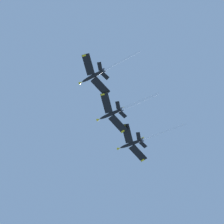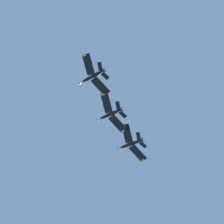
# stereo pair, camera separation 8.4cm
# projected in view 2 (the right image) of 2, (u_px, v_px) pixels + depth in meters

# --- Properties ---
(jet_inner_left) EXTENTS (19.55, 28.66, 10.95)m
(jet_inner_left) POSITION_uv_depth(u_px,v_px,m) (98.00, 73.00, 122.46)
(jet_inner_left) COLOR black
(jet_centre) EXTENTS (19.57, 28.93, 11.54)m
(jet_centre) POSITION_uv_depth(u_px,v_px,m) (120.00, 110.00, 124.64)
(jet_centre) COLOR black
(jet_inner_right) EXTENTS (19.56, 31.77, 12.78)m
(jet_inner_right) POSITION_uv_depth(u_px,v_px,m) (138.00, 141.00, 128.96)
(jet_inner_right) COLOR black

